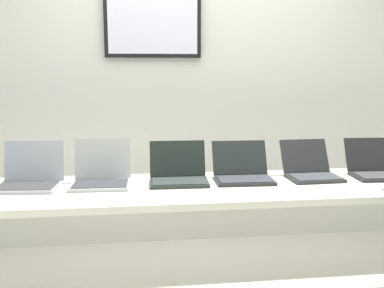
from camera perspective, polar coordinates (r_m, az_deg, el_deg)
The scene contains 8 objects.
back_wall at distance 3.64m, azimuth 0.36°, elevation 6.01°, with size 8.00×0.11×2.45m.
workbench at distance 2.62m, azimuth 3.70°, elevation -6.49°, with size 3.54×0.70×0.79m.
laptop_station_0 at distance 2.74m, azimuth -20.74°, elevation -4.07°, with size 0.39×0.33×0.26m.
laptop_station_1 at distance 2.67m, azimuth -11.93°, elevation -3.98°, with size 0.35×0.32×0.26m.
laptop_station_2 at distance 2.67m, azimuth -1.81°, elevation -3.86°, with size 0.36×0.32×0.24m.
laptop_station_3 at distance 2.74m, azimuth 6.73°, elevation -3.62°, with size 0.37×0.35×0.23m.
laptop_station_4 at distance 2.89m, azimuth 15.50°, elevation -3.25°, with size 0.33×0.35×0.23m.
laptop_station_5 at distance 3.07m, azimuth 23.20°, elevation -2.91°, with size 0.34×0.34×0.23m.
Camera 1 is at (-0.47, -2.47, 1.46)m, focal length 40.10 mm.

